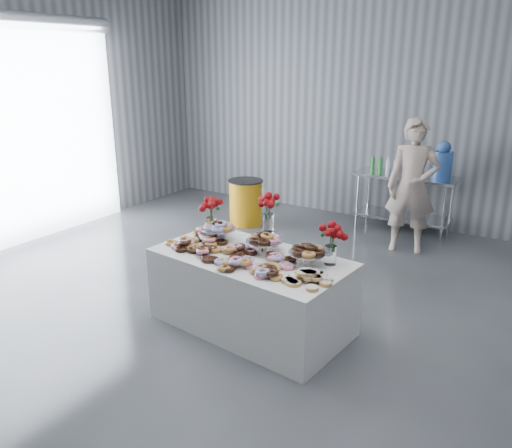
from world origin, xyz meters
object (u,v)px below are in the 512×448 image
Objects in this scene: display_table at (251,291)px; trash_barrel at (246,202)px; prep_table at (405,193)px; water_jug at (442,162)px; person at (412,186)px.

trash_barrel is at bearing 124.35° from display_table.
prep_table is 0.73m from water_jug.
person is (0.71, 2.93, 0.54)m from display_table.
water_jug reaches higher than prep_table.
display_table is at bearing -103.80° from water_jug.
prep_table reaches higher than trash_barrel.
water_jug is at bearing 59.88° from person.
trash_barrel is (-2.57, -0.21, -0.55)m from person.
trash_barrel is (-2.77, -0.97, -0.79)m from water_jug.
display_table is 3.07m from person.
display_table is 3.88m from water_jug.
water_jug is (0.91, 3.69, 0.77)m from display_table.
water_jug is 0.82m from person.
display_table is 3.72m from prep_table.
person is 2.63m from trash_barrel.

